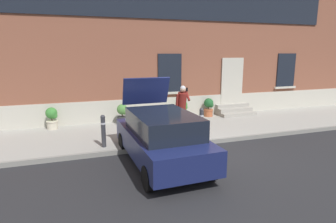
% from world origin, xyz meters
% --- Properties ---
extents(ground_plane, '(80.00, 80.00, 0.00)m').
position_xyz_m(ground_plane, '(0.00, 0.00, 0.00)').
color(ground_plane, '#232326').
extents(sidewalk, '(24.00, 3.60, 0.15)m').
position_xyz_m(sidewalk, '(0.00, 2.80, 0.07)').
color(sidewalk, '#99968E').
rests_on(sidewalk, ground).
extents(curb_edge, '(24.00, 0.12, 0.15)m').
position_xyz_m(curb_edge, '(0.00, 0.94, 0.07)').
color(curb_edge, gray).
rests_on(curb_edge, ground).
extents(building_facade, '(24.00, 1.52, 7.50)m').
position_xyz_m(building_facade, '(0.01, 5.29, 3.73)').
color(building_facade, brown).
rests_on(building_facade, ground).
extents(entrance_stoop, '(1.75, 0.96, 0.48)m').
position_xyz_m(entrance_stoop, '(3.51, 4.23, 0.34)').
color(entrance_stoop, '#9E998E').
rests_on(entrance_stoop, sidewalk).
extents(hatchback_car_navy, '(1.89, 4.11, 2.34)m').
position_xyz_m(hatchback_car_navy, '(-1.61, -0.24, 0.80)').
color(hatchback_car_navy, '#161E4C').
rests_on(hatchback_car_navy, ground).
extents(bollard_near_person, '(0.15, 0.15, 1.04)m').
position_xyz_m(bollard_near_person, '(0.37, 1.35, 0.71)').
color(bollard_near_person, '#333338').
rests_on(bollard_near_person, sidewalk).
extents(bollard_far_left, '(0.15, 0.15, 1.04)m').
position_xyz_m(bollard_far_left, '(-3.03, 1.35, 0.71)').
color(bollard_far_left, '#333338').
rests_on(bollard_far_left, sidewalk).
extents(person_on_phone, '(0.51, 0.51, 1.74)m').
position_xyz_m(person_on_phone, '(0.04, 2.38, 1.15)').
color(person_on_phone, maroon).
rests_on(person_on_phone, sidewalk).
extents(planter_cream, '(0.44, 0.44, 0.86)m').
position_xyz_m(planter_cream, '(-4.69, 4.20, 0.61)').
color(planter_cream, beige).
rests_on(planter_cream, sidewalk).
extents(planter_charcoal, '(0.44, 0.44, 0.86)m').
position_xyz_m(planter_charcoal, '(-1.96, 4.02, 0.61)').
color(planter_charcoal, '#2D2D30').
rests_on(planter_charcoal, sidewalk).
extents(planter_olive, '(0.44, 0.44, 0.86)m').
position_xyz_m(planter_olive, '(0.78, 4.13, 0.61)').
color(planter_olive, '#606B38').
rests_on(planter_olive, sidewalk).
extents(planter_terracotta, '(0.44, 0.44, 0.86)m').
position_xyz_m(planter_terracotta, '(2.14, 4.24, 0.61)').
color(planter_terracotta, '#B25B38').
rests_on(planter_terracotta, sidewalk).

